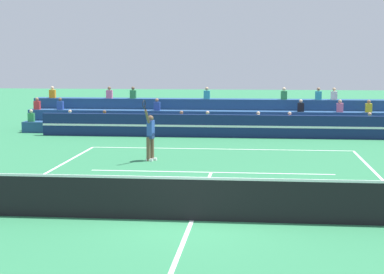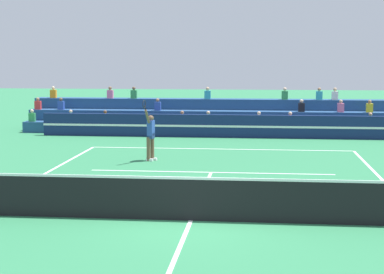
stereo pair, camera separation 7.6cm
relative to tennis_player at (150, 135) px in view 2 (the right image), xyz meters
The scene contains 7 objects.
ground_plane 9.00m from the tennis_player, 74.18° to the right, with size 120.00×120.00×0.00m, color #2D7A4C.
court_lines 9.00m from the tennis_player, 74.18° to the right, with size 11.10×23.90×0.01m.
tennis_net 8.95m from the tennis_player, 74.18° to the right, with size 12.00×0.10×1.10m.
sponsor_banner_wall 7.61m from the tennis_player, 71.29° to the left, with size 18.00×0.26×1.10m.
bleacher_stand 10.04m from the tennis_player, 75.98° to the left, with size 20.87×2.85×2.28m.
tennis_player is the anchor object (origin of this frame).
tennis_ball 7.88m from the tennis_player, 33.61° to the right, with size 0.07×0.07×0.07m, color #C6DB33.
Camera 2 is at (1.59, -14.83, 3.91)m, focal length 60.00 mm.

